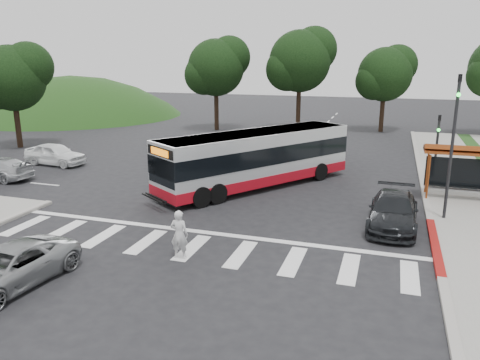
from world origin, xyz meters
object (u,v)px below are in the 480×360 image
at_px(transit_bus, 257,160).
at_px(dark_sedan, 393,211).
at_px(silver_suv_south, 9,267).
at_px(pedestrian, 179,235).

xyz_separation_m(transit_bus, dark_sedan, (7.45, -4.44, -0.86)).
relative_size(transit_bus, silver_suv_south, 2.61).
relative_size(transit_bus, dark_sedan, 2.46).
bearing_deg(dark_sedan, transit_bus, 151.07).
relative_size(dark_sedan, silver_suv_south, 1.06).
relative_size(pedestrian, silver_suv_south, 0.39).
bearing_deg(silver_suv_south, pedestrian, 46.85).
distance_m(dark_sedan, silver_suv_south, 15.13).
bearing_deg(pedestrian, transit_bus, -91.90).
bearing_deg(transit_bus, pedestrian, -56.03).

